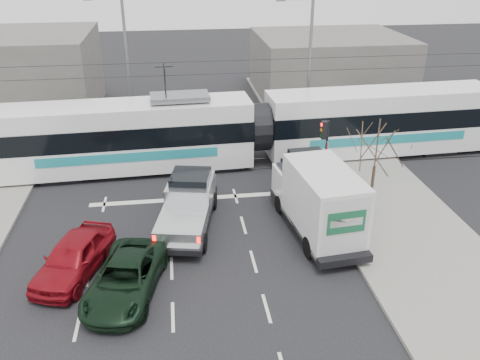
{
  "coord_description": "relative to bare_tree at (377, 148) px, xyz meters",
  "views": [
    {
      "loc": [
        -1.25,
        -17.4,
        12.2
      ],
      "look_at": [
        1.7,
        4.17,
        1.8
      ],
      "focal_mm": 38.0,
      "sensor_mm": 36.0,
      "label": 1
    }
  ],
  "objects": [
    {
      "name": "street_lamp_near",
      "position": [
        -0.29,
        11.5,
        1.32
      ],
      "size": [
        2.38,
        0.25,
        9.0
      ],
      "color": "slate",
      "rests_on": "ground"
    },
    {
      "name": "box_truck",
      "position": [
        -2.7,
        -0.61,
        -2.14
      ],
      "size": [
        2.99,
        6.89,
        3.34
      ],
      "rotation": [
        0.0,
        0.0,
        0.11
      ],
      "color": "black",
      "rests_on": "ground"
    },
    {
      "name": "ground",
      "position": [
        -7.6,
        -2.5,
        -3.79
      ],
      "size": [
        120.0,
        120.0,
        0.0
      ],
      "primitive_type": "plane",
      "color": "black",
      "rests_on": "ground"
    },
    {
      "name": "traffic_signal",
      "position": [
        -1.13,
        4.0,
        -1.05
      ],
      "size": [
        0.44,
        0.44,
        3.6
      ],
      "color": "black",
      "rests_on": "ground"
    },
    {
      "name": "navy_pickup",
      "position": [
        -2.12,
        2.52,
        -2.65
      ],
      "size": [
        2.46,
        5.63,
        2.32
      ],
      "rotation": [
        0.0,
        0.0,
        0.07
      ],
      "color": "black",
      "rests_on": "ground"
    },
    {
      "name": "green_car",
      "position": [
        -11.0,
        -3.92,
        -3.1
      ],
      "size": [
        3.36,
        5.38,
        1.39
      ],
      "primitive_type": "imported",
      "rotation": [
        0.0,
        0.0,
        -0.23
      ],
      "color": "black",
      "rests_on": "ground"
    },
    {
      "name": "building_right",
      "position": [
        4.4,
        21.5,
        -1.29
      ],
      "size": [
        12.0,
        10.0,
        5.0
      ],
      "primitive_type": "cube",
      "color": "#68635E",
      "rests_on": "ground"
    },
    {
      "name": "red_car",
      "position": [
        -13.11,
        -2.35,
        -3.0
      ],
      "size": [
        3.28,
        4.99,
        1.58
      ],
      "primitive_type": "imported",
      "rotation": [
        0.0,
        0.0,
        -0.33
      ],
      "color": "maroon",
      "rests_on": "ground"
    },
    {
      "name": "street_lamp_far",
      "position": [
        -11.79,
        13.5,
        1.32
      ],
      "size": [
        2.38,
        0.25,
        9.0
      ],
      "color": "slate",
      "rests_on": "ground"
    },
    {
      "name": "rails",
      "position": [
        -7.6,
        7.5,
        -3.78
      ],
      "size": [
        60.0,
        1.6,
        0.03
      ],
      "primitive_type": "cube",
      "color": "#33302D",
      "rests_on": "ground"
    },
    {
      "name": "silver_pickup",
      "position": [
        -8.39,
        1.04,
        -2.69
      ],
      "size": [
        3.27,
        6.39,
        2.21
      ],
      "rotation": [
        0.0,
        0.0,
        -0.2
      ],
      "color": "black",
      "rests_on": "ground"
    },
    {
      "name": "bare_tree",
      "position": [
        0.0,
        0.0,
        0.0
      ],
      "size": [
        2.4,
        2.4,
        5.0
      ],
      "color": "#47382B",
      "rests_on": "ground"
    },
    {
      "name": "catenary",
      "position": [
        -7.6,
        7.5,
        0.09
      ],
      "size": [
        60.0,
        0.2,
        7.0
      ],
      "color": "black",
      "rests_on": "ground"
    },
    {
      "name": "sidewalk_right",
      "position": [
        1.4,
        -2.5,
        -3.72
      ],
      "size": [
        6.0,
        60.0,
        0.15
      ],
      "primitive_type": "cube",
      "color": "gray",
      "rests_on": "ground"
    },
    {
      "name": "tram",
      "position": [
        -3.98,
        7.89,
        -1.68
      ],
      "size": [
        29.23,
        4.24,
        5.95
      ],
      "rotation": [
        0.0,
        0.0,
        0.04
      ],
      "color": "white",
      "rests_on": "ground"
    }
  ]
}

